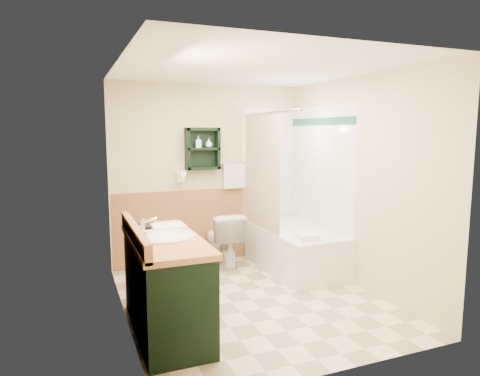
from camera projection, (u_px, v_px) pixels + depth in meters
name	position (u px, v px, depth m)	size (l,w,h in m)	color
floor	(252.00, 299.00, 4.56)	(3.00, 3.00, 0.00)	beige
back_wall	(208.00, 174.00, 5.79)	(2.60, 0.04, 2.40)	beige
left_wall	(120.00, 195.00, 3.91)	(0.04, 3.00, 2.40)	beige
right_wall	(358.00, 182.00, 4.88)	(0.04, 3.00, 2.40)	beige
ceiling	(253.00, 66.00, 4.23)	(2.60, 3.00, 0.04)	white
wainscot_left	(127.00, 269.00, 4.01)	(2.98, 2.98, 1.00)	#AD7046
wainscot_back	(209.00, 225.00, 5.85)	(2.58, 2.58, 1.00)	#AD7046
mirror_frame	(133.00, 167.00, 3.38)	(1.30, 1.30, 1.00)	olive
mirror_glass	(134.00, 167.00, 3.38)	(1.20, 1.20, 0.90)	white
tile_right	(319.00, 187.00, 5.58)	(1.50, 1.50, 2.10)	white
tile_back	(277.00, 182.00, 6.15)	(0.95, 0.95, 2.10)	white
tile_accent	(320.00, 122.00, 5.46)	(1.50, 1.50, 0.10)	#154B39
wall_shelf	(203.00, 149.00, 5.60)	(0.45, 0.15, 0.55)	black
hair_dryer	(180.00, 176.00, 5.56)	(0.10, 0.24, 0.18)	white
towel_bar	(233.00, 163.00, 5.84)	(0.40, 0.06, 0.40)	silver
curtain_rod	(268.00, 113.00, 5.17)	(0.03, 0.03, 1.60)	silver
shower_curtain	(261.00, 181.00, 5.45)	(1.05, 1.05, 1.70)	#C2B393
vanity	(166.00, 285.00, 3.78)	(0.59, 1.37, 0.87)	black
bathtub	(296.00, 249.00, 5.51)	(0.81, 1.50, 0.54)	silver
toilet	(223.00, 240.00, 5.60)	(0.41, 0.74, 0.72)	silver
counter_towel	(168.00, 227.00, 4.04)	(0.30, 0.24, 0.04)	silver
vanity_book	(137.00, 216.00, 4.07)	(0.17, 0.02, 0.23)	black
tub_towel	(307.00, 237.00, 4.92)	(0.24, 0.20, 0.07)	silver
soap_bottle_a	(198.00, 145.00, 5.57)	(0.07, 0.15, 0.07)	silver
soap_bottle_b	(209.00, 144.00, 5.62)	(0.09, 0.11, 0.09)	silver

